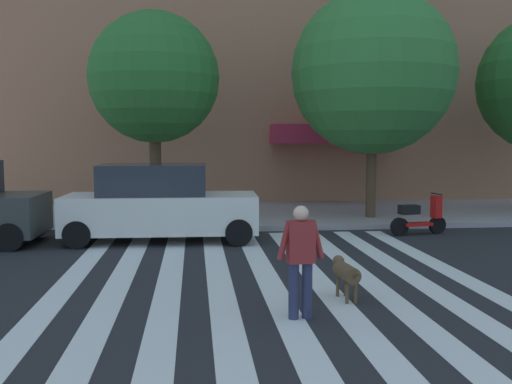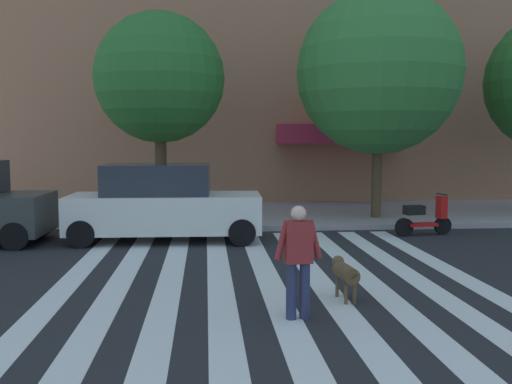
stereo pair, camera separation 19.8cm
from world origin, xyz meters
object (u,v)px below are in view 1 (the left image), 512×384
Objects in this scene: parked_car_behind_first at (159,204)px; dog_on_leash at (345,272)px; street_tree_nearest at (154,78)px; parked_scooter at (419,217)px; street_tree_middle at (373,72)px; pedestrian_dog_walker at (301,255)px.

parked_car_behind_first is 6.52m from dog_on_leash.
parked_car_behind_first is at bearing -84.81° from street_tree_nearest.
street_tree_middle is at bearing 102.31° from parked_scooter.
pedestrian_dog_walker reaches higher than dog_on_leash.
parked_scooter is 1.61× the size of dog_on_leash.
pedestrian_dog_walker is at bearing -69.98° from parked_car_behind_first.
pedestrian_dog_walker is 1.62× the size of dog_on_leash.
street_tree_middle is 4.23× the size of pedestrian_dog_walker.
dog_on_leash is at bearing -59.66° from parked_car_behind_first.
street_tree_nearest is 3.78× the size of pedestrian_dog_walker.
pedestrian_dog_walker is (2.38, -6.53, -0.01)m from parked_car_behind_first.
street_tree_middle is at bearing 69.98° from dog_on_leash.
street_tree_middle is (6.32, 2.73, 3.65)m from parked_car_behind_first.
parked_car_behind_first is 0.78× the size of street_tree_nearest.
parked_car_behind_first is at bearing -178.18° from parked_scooter.
parked_car_behind_first is 7.80m from street_tree_middle.
parked_scooter is 0.26× the size of street_tree_nearest.
street_tree_nearest is 6.63m from street_tree_middle.
street_tree_middle reaches higher than pedestrian_dog_walker.
parked_car_behind_first is 6.89m from parked_scooter.
parked_car_behind_first reaches higher than parked_scooter.
street_tree_nearest is at bearing 95.19° from parked_car_behind_first.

